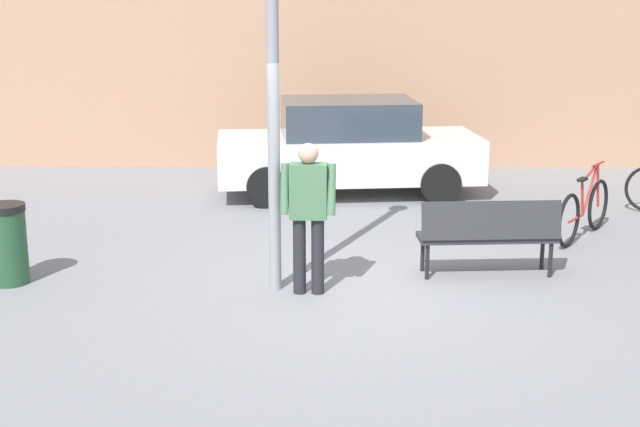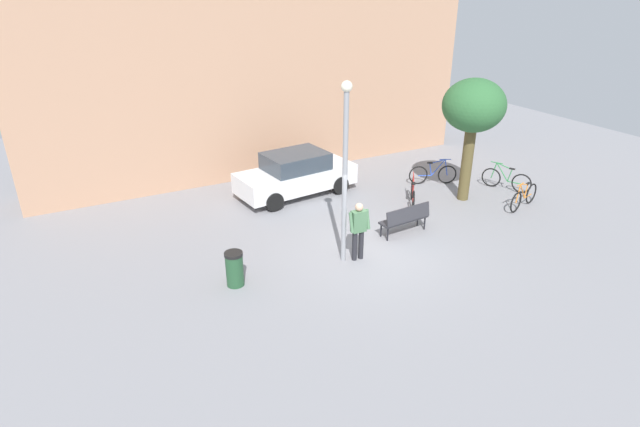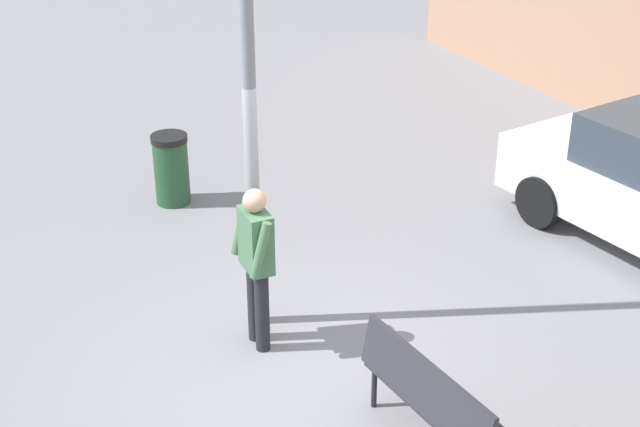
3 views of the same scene
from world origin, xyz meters
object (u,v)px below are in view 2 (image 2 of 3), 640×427
lamppost (345,163)px  bicycle_green (506,180)px  bicycle_blue (433,174)px  bicycle_red (413,194)px  plaza_tree (474,108)px  trash_bin (235,269)px  person_by_lamppost (359,227)px  park_bench (406,218)px  bicycle_orange (524,197)px  parked_car_white (296,174)px

lamppost → bicycle_green: bearing=12.4°
bicycle_blue → bicycle_red: size_ratio=1.11×
plaza_tree → trash_bin: size_ratio=4.53×
person_by_lamppost → bicycle_green: bearing=14.1°
park_bench → bicycle_orange: 4.71m
bicycle_blue → trash_bin: bearing=-159.9°
plaza_tree → bicycle_red: plaza_tree is taller
person_by_lamppost → bicycle_blue: person_by_lamppost is taller
plaza_tree → parked_car_white: 6.36m
lamppost → person_by_lamppost: 1.89m
lamppost → bicycle_orange: (7.14, 0.24, -2.43)m
lamppost → bicycle_green: 8.41m
bicycle_blue → parked_car_white: 5.22m
bicycle_blue → trash_bin: size_ratio=1.81×
plaza_tree → person_by_lamppost: bearing=-160.8°
bicycle_red → bicycle_blue: bearing=33.3°
bicycle_red → bicycle_green: size_ratio=0.92×
person_by_lamppost → trash_bin: person_by_lamppost is taller
plaza_tree → trash_bin: bearing=-169.8°
person_by_lamppost → bicycle_blue: bearing=33.0°
park_bench → parked_car_white: bearing=109.5°
bicycle_red → parked_car_white: parked_car_white is taller
bicycle_blue → lamppost: bearing=-149.8°
person_by_lamppost → plaza_tree: 6.25m
plaza_tree → park_bench: bearing=-159.6°
park_bench → bicycle_red: (1.57, 1.71, -0.16)m
plaza_tree → lamppost: bearing=-163.3°
lamppost → bicycle_orange: size_ratio=2.77×
bicycle_orange → park_bench: bearing=177.0°
lamppost → bicycle_green: lamppost is taller
parked_car_white → trash_bin: 6.14m
bicycle_red → trash_bin: bicycle_red is taller
plaza_tree → bicycle_blue: bearing=89.8°
trash_bin → bicycle_orange: bearing=0.4°
trash_bin → bicycle_blue: bearing=20.1°
person_by_lamppost → trash_bin: 3.46m
bicycle_blue → bicycle_green: size_ratio=1.02×
lamppost → plaza_tree: lamppost is taller
lamppost → park_bench: lamppost is taller
bicycle_orange → bicycle_green: (0.73, 1.49, 0.00)m
bicycle_green → trash_bin: 11.02m
bicycle_red → parked_car_white: size_ratio=0.35×
person_by_lamppost → plaza_tree: bearing=19.2°
person_by_lamppost → bicycle_red: 4.37m
lamppost → parked_car_white: size_ratio=1.11×
person_by_lamppost → trash_bin: bearing=174.7°
bicycle_green → person_by_lamppost: bearing=-165.9°
bicycle_green → parked_car_white: parked_car_white is taller
bicycle_blue → parked_car_white: parked_car_white is taller
park_bench → bicycle_green: bicycle_green is taller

